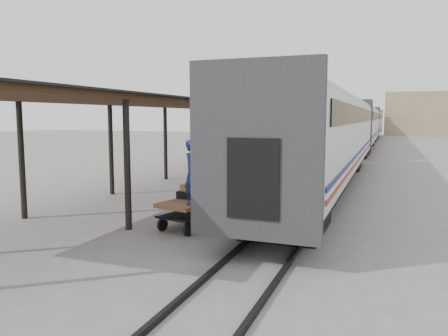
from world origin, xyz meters
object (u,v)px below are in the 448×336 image
porter (193,172)px  pedestrian (244,157)px  luggage_tug (266,162)px  baggage_cart (195,206)px

porter → pedestrian: porter is taller
luggage_tug → porter: porter is taller
baggage_cart → porter: 1.35m
luggage_tug → pedestrian: pedestrian is taller
baggage_cart → porter: porter is taller
baggage_cart → porter: (0.25, -0.65, 1.16)m
pedestrian → porter: bearing=122.7°
porter → baggage_cart: bearing=29.5°
luggage_tug → pedestrian: 1.63m
baggage_cart → porter: bearing=-55.2°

